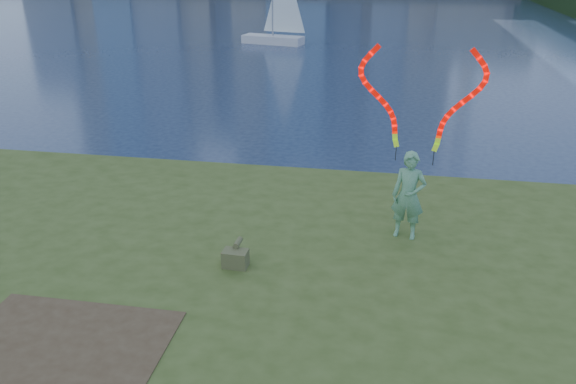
# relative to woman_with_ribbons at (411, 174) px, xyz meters

# --- Properties ---
(ground) EXTENTS (320.00, 320.00, 0.00)m
(ground) POSITION_rel_woman_with_ribbons_xyz_m (-3.04, -1.69, -2.19)
(ground) COLOR #1A2742
(ground) RESTS_ON ground
(grassy_knoll) EXTENTS (20.00, 18.00, 0.80)m
(grassy_knoll) POSITION_rel_woman_with_ribbons_xyz_m (-3.04, -3.99, -1.85)
(grassy_knoll) COLOR #3B4C1B
(grassy_knoll) RESTS_ON ground
(dirt_patch) EXTENTS (3.20, 3.00, 0.02)m
(dirt_patch) POSITION_rel_woman_with_ribbons_xyz_m (-5.24, -4.89, -1.38)
(dirt_patch) COLOR #47331E
(dirt_patch) RESTS_ON grassy_knoll
(woman_with_ribbons) EXTENTS (2.11, 0.62, 4.22)m
(woman_with_ribbons) POSITION_rel_woman_with_ribbons_xyz_m (0.00, 0.00, 0.00)
(woman_with_ribbons) COLOR #1E7831
(woman_with_ribbons) RESTS_ON grassy_knoll
(canvas_bag) EXTENTS (0.48, 0.55, 0.45)m
(canvas_bag) POSITION_rel_woman_with_ribbons_xyz_m (-3.21, -1.79, -1.21)
(canvas_bag) COLOR brown
(canvas_bag) RESTS_ON grassy_knoll
(sailboat) EXTENTS (4.65, 2.31, 6.99)m
(sailboat) POSITION_rel_woman_with_ribbons_xyz_m (-8.39, 29.25, -0.99)
(sailboat) COLOR silver
(sailboat) RESTS_ON ground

